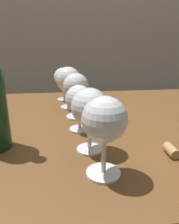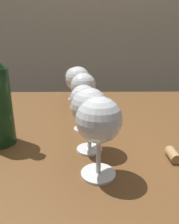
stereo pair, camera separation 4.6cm
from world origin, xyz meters
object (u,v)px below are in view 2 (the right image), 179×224
at_px(wine_glass_amber, 99,122).
at_px(cork, 173,155).
at_px(wine_glass_white, 78,79).
at_px(wine_glass_chardonnay, 75,78).
at_px(wine_glass_cabernet, 84,100).
at_px(wine_glass_port, 83,87).
at_px(wine_glass_pinot, 90,108).

bearing_deg(wine_glass_amber, cork, 17.85).
bearing_deg(wine_glass_white, wine_glass_chardonnay, 99.44).
distance_m(wine_glass_cabernet, wine_glass_port, 0.10).
height_order(wine_glass_chardonnay, cork, wine_glass_chardonnay).
height_order(wine_glass_amber, wine_glass_pinot, wine_glass_amber).
distance_m(wine_glass_cabernet, wine_glass_chardonnay, 0.32).
bearing_deg(cork, wine_glass_white, 120.32).
bearing_deg(wine_glass_pinot, wine_glass_amber, -80.60).
relative_size(wine_glass_cabernet, wine_glass_port, 0.89).
relative_size(wine_glass_port, wine_glass_chardonnay, 1.07).
bearing_deg(wine_glass_amber, wine_glass_chardonnay, 97.74).
bearing_deg(cork, wine_glass_port, 126.35).
bearing_deg(wine_glass_cabernet, cork, -39.92).
xyz_separation_m(wine_glass_amber, wine_glass_chardonnay, (-0.07, 0.52, -0.02)).
xyz_separation_m(wine_glass_port, wine_glass_white, (-0.02, 0.10, 0.01)).
xyz_separation_m(wine_glass_cabernet, wine_glass_port, (-0.00, 0.10, 0.01)).
xyz_separation_m(wine_glass_white, wine_glass_chardonnay, (-0.02, 0.11, -0.01)).
xyz_separation_m(wine_glass_pinot, wine_glass_cabernet, (-0.01, 0.12, -0.01)).
height_order(wine_glass_pinot, wine_glass_port, wine_glass_pinot).
height_order(wine_glass_amber, wine_glass_white, wine_glass_amber).
bearing_deg(wine_glass_chardonnay, wine_glass_amber, -82.26).
bearing_deg(wine_glass_port, wine_glass_chardonnay, 100.44).
height_order(wine_glass_port, wine_glass_chardonnay, wine_glass_port).
bearing_deg(wine_glass_white, wine_glass_cabernet, -83.41).
distance_m(wine_glass_port, wine_glass_white, 0.11).
relative_size(wine_glass_amber, wine_glass_cabernet, 1.19).
xyz_separation_m(wine_glass_port, wine_glass_chardonnay, (-0.04, 0.21, -0.01)).
xyz_separation_m(wine_glass_amber, wine_glass_pinot, (-0.02, 0.09, -0.01)).
distance_m(wine_glass_amber, wine_glass_cabernet, 0.21).
height_order(wine_glass_amber, wine_glass_port, wine_glass_amber).
bearing_deg(wine_glass_white, wine_glass_amber, -82.70).
bearing_deg(wine_glass_amber, wine_glass_white, 97.30).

